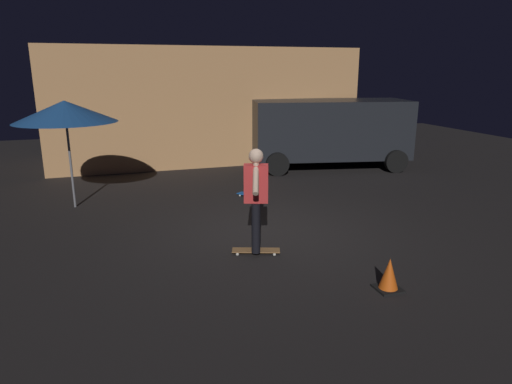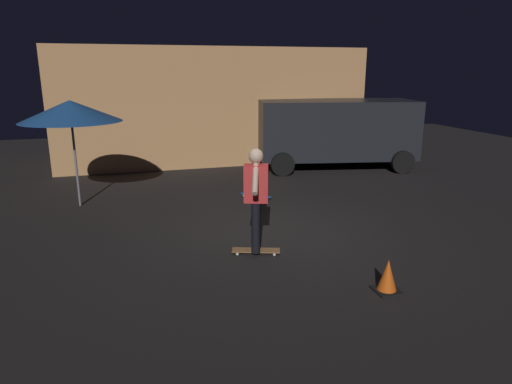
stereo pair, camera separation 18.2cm
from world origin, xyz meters
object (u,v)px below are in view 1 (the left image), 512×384
(skater, at_px, (256,193))
(patio_umbrella, at_px, (65,112))
(parked_van, at_px, (330,129))
(skateboard_ridden, at_px, (256,251))
(skateboard_spare, at_px, (252,195))
(traffic_cone, at_px, (389,275))

(skater, bearing_deg, patio_umbrella, 128.94)
(parked_van, bearing_deg, skater, -125.86)
(parked_van, height_order, patio_umbrella, patio_umbrella)
(skateboard_ridden, xyz_separation_m, skateboard_spare, (0.93, 3.21, 0.00))
(skateboard_spare, relative_size, traffic_cone, 1.63)
(skateboard_spare, distance_m, skater, 3.49)
(patio_umbrella, xyz_separation_m, skateboard_spare, (3.92, -0.48, -2.02))
(patio_umbrella, distance_m, skateboard_spare, 4.43)
(patio_umbrella, relative_size, skateboard_spare, 3.07)
(patio_umbrella, bearing_deg, skater, -51.06)
(patio_umbrella, height_order, skater, patio_umbrella)
(skateboard_spare, xyz_separation_m, skater, (-0.93, -3.21, 0.98))
(skateboard_spare, height_order, skater, skater)
(traffic_cone, bearing_deg, skater, 127.68)
(skateboard_ridden, distance_m, skateboard_spare, 3.34)
(skateboard_spare, xyz_separation_m, traffic_cone, (0.41, -4.95, 0.16))
(skater, bearing_deg, skateboard_ridden, 63.43)
(parked_van, distance_m, skateboard_ridden, 7.28)
(skateboard_ridden, height_order, skater, skater)
(skateboard_spare, bearing_deg, parked_van, 38.59)
(parked_van, bearing_deg, skateboard_spare, -141.41)
(parked_van, relative_size, skateboard_spare, 6.52)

